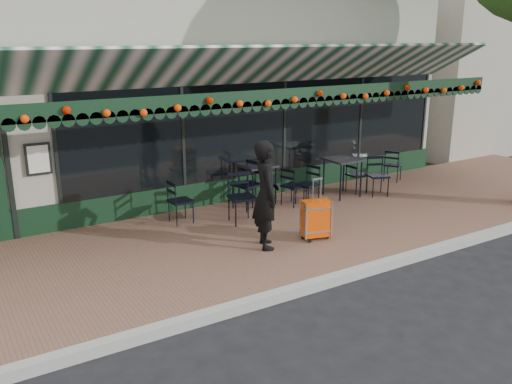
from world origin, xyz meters
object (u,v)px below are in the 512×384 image
cafe_table_b (257,168)px  suitcase (316,219)px  chair_b_right (293,186)px  chair_a_extra (393,165)px  woman (266,195)px  chair_a_right (357,175)px  cafe_table_a (343,162)px  chair_a_left (307,185)px  chair_b_front (242,198)px  chair_a_front (378,176)px  chair_b_left (247,185)px  chair_solo (181,201)px

cafe_table_b → suitcase: bearing=-96.5°
chair_b_right → chair_a_extra: bearing=-99.6°
chair_a_extra → cafe_table_b: bearing=56.6°
woman → chair_a_right: 3.90m
woman → chair_a_extra: woman is taller
cafe_table_a → chair_a_left: (-1.00, -0.08, -0.35)m
chair_a_right → chair_b_front: 3.23m
chair_a_front → chair_b_left: chair_b_left is taller
chair_a_extra → cafe_table_a: bearing=70.4°
chair_b_left → cafe_table_b: bearing=107.5°
chair_b_left → chair_b_front: (-0.52, -0.70, -0.01)m
chair_a_front → chair_b_right: bearing=-171.1°
woman → suitcase: size_ratio=1.67×
woman → suitcase: 1.08m
chair_a_left → chair_b_right: size_ratio=1.01×
suitcase → chair_b_front: size_ratio=1.13×
suitcase → chair_solo: size_ratio=1.30×
chair_a_extra → chair_b_right: 3.20m
chair_a_extra → chair_b_right: size_ratio=0.97×
cafe_table_b → chair_a_right: cafe_table_b is taller
chair_a_left → chair_a_right: bearing=82.2°
cafe_table_b → chair_a_extra: 3.75m
woman → chair_a_left: woman is taller
chair_solo → chair_a_right: bearing=-93.9°
chair_a_front → chair_a_right: bearing=140.7°
chair_a_front → chair_solo: size_ratio=1.04×
chair_solo → chair_b_front: bearing=-123.0°
chair_a_left → chair_b_right: chair_a_left is taller
cafe_table_b → chair_b_left: size_ratio=0.85×
cafe_table_a → chair_a_front: chair_a_front is taller
chair_a_right → chair_b_left: size_ratio=0.82×
suitcase → chair_b_left: suitcase is taller
chair_b_front → chair_a_extra: bearing=19.3°
cafe_table_b → chair_a_right: bearing=-12.4°
chair_a_left → chair_a_front: (1.71, -0.27, 0.02)m
chair_a_left → chair_solo: chair_solo is taller
cafe_table_b → chair_a_extra: cafe_table_b is taller
woman → chair_b_right: 2.45m
chair_a_left → chair_b_left: size_ratio=0.84×
chair_a_left → chair_a_right: 1.48m
chair_a_right → chair_solo: (-4.18, 0.17, 0.01)m
chair_b_right → chair_b_front: (-1.45, -0.40, 0.07)m
chair_a_right → chair_a_extra: 1.46m
chair_a_extra → chair_b_front: bearing=68.6°
suitcase → chair_a_extra: (3.99, 2.15, 0.03)m
chair_solo → chair_a_left: bearing=-98.0°
chair_a_left → chair_solo: size_ratio=0.99×
chair_b_front → chair_a_right: bearing=17.7°
cafe_table_a → chair_b_right: cafe_table_a is taller
suitcase → cafe_table_a: size_ratio=1.27×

